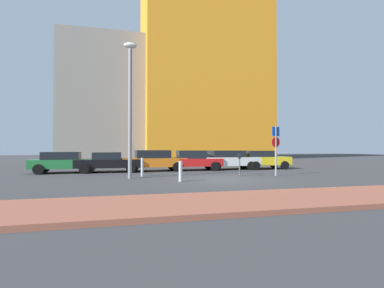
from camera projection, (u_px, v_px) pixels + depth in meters
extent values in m
plane|color=#38383A|center=(220.00, 180.00, 14.86)|extent=(120.00, 120.00, 0.00)
cube|color=#93513D|center=(290.00, 199.00, 8.76)|extent=(40.00, 3.09, 0.14)
cube|color=#237238|center=(66.00, 164.00, 18.81)|extent=(4.33, 1.83, 0.57)
cube|color=black|center=(62.00, 156.00, 18.74)|extent=(2.28, 1.65, 0.49)
cylinder|color=black|center=(91.00, 167.00, 20.03)|extent=(0.64, 0.23, 0.64)
cylinder|color=black|center=(89.00, 169.00, 18.35)|extent=(0.64, 0.23, 0.64)
cylinder|color=black|center=(45.00, 168.00, 19.26)|extent=(0.64, 0.23, 0.64)
cylinder|color=black|center=(38.00, 169.00, 17.57)|extent=(0.64, 0.23, 0.64)
cube|color=black|center=(109.00, 163.00, 19.43)|extent=(4.29, 1.93, 0.56)
cube|color=black|center=(107.00, 156.00, 19.42)|extent=(1.86, 1.73, 0.46)
cylinder|color=black|center=(130.00, 166.00, 20.66)|extent=(0.64, 0.23, 0.64)
cylinder|color=black|center=(131.00, 168.00, 18.86)|extent=(0.64, 0.23, 0.64)
cylinder|color=black|center=(88.00, 167.00, 20.00)|extent=(0.64, 0.23, 0.64)
cylinder|color=black|center=(84.00, 169.00, 18.20)|extent=(0.64, 0.23, 0.64)
cube|color=orange|center=(154.00, 162.00, 20.28)|extent=(4.53, 1.90, 0.61)
cube|color=black|center=(153.00, 154.00, 20.26)|extent=(2.43, 1.65, 0.55)
cylinder|color=black|center=(172.00, 166.00, 21.52)|extent=(0.65, 0.25, 0.64)
cylinder|color=black|center=(178.00, 167.00, 19.94)|extent=(0.65, 0.25, 0.64)
cylinder|color=black|center=(131.00, 166.00, 20.61)|extent=(0.65, 0.25, 0.64)
cylinder|color=black|center=(133.00, 168.00, 19.03)|extent=(0.65, 0.25, 0.64)
cube|color=red|center=(194.00, 162.00, 21.06)|extent=(4.09, 1.92, 0.55)
cube|color=black|center=(191.00, 154.00, 21.04)|extent=(2.08, 1.69, 0.58)
cylinder|color=black|center=(209.00, 165.00, 22.18)|extent=(0.65, 0.25, 0.64)
cylinder|color=black|center=(215.00, 166.00, 20.49)|extent=(0.65, 0.25, 0.64)
cylinder|color=black|center=(174.00, 165.00, 21.64)|extent=(0.65, 0.25, 0.64)
cylinder|color=black|center=(177.00, 167.00, 19.94)|extent=(0.65, 0.25, 0.64)
cube|color=white|center=(231.00, 161.00, 21.91)|extent=(4.61, 1.95, 0.63)
cube|color=black|center=(226.00, 154.00, 21.80)|extent=(2.52, 1.75, 0.50)
cylinder|color=black|center=(245.00, 164.00, 23.21)|extent=(0.64, 0.23, 0.64)
cylinder|color=black|center=(256.00, 166.00, 21.43)|extent=(0.64, 0.23, 0.64)
cylinder|color=black|center=(208.00, 165.00, 22.38)|extent=(0.64, 0.23, 0.64)
cylinder|color=black|center=(216.00, 166.00, 20.60)|extent=(0.64, 0.23, 0.64)
cube|color=gold|center=(263.00, 161.00, 22.53)|extent=(4.12, 1.98, 0.63)
cube|color=black|center=(259.00, 154.00, 22.47)|extent=(2.21, 1.73, 0.47)
cylinder|color=black|center=(274.00, 164.00, 23.64)|extent=(0.65, 0.26, 0.64)
cylinder|color=black|center=(285.00, 165.00, 21.92)|extent=(0.65, 0.26, 0.64)
cylinder|color=black|center=(242.00, 164.00, 23.12)|extent=(0.65, 0.26, 0.64)
cylinder|color=black|center=(251.00, 166.00, 21.40)|extent=(0.65, 0.26, 0.64)
cylinder|color=gray|center=(276.00, 151.00, 16.89)|extent=(0.10, 0.10, 2.91)
cube|color=#1447B7|center=(276.00, 131.00, 16.91)|extent=(0.55, 0.16, 0.55)
cylinder|color=red|center=(276.00, 142.00, 16.90)|extent=(0.59, 0.16, 0.60)
cylinder|color=#4C4C51|center=(240.00, 167.00, 16.79)|extent=(0.08, 0.08, 1.03)
cube|color=black|center=(239.00, 156.00, 16.80)|extent=(0.18, 0.14, 0.28)
cylinder|color=gray|center=(130.00, 113.00, 15.43)|extent=(0.20, 0.20, 7.00)
ellipsoid|color=silver|center=(130.00, 45.00, 15.48)|extent=(0.70, 0.36, 0.30)
cylinder|color=#B7B7BC|center=(181.00, 171.00, 13.93)|extent=(0.18, 0.18, 1.00)
cylinder|color=#B7B7BC|center=(142.00, 167.00, 16.52)|extent=(0.15, 0.15, 1.06)
cube|color=orange|center=(203.00, 73.00, 47.00)|extent=(19.36, 12.58, 27.87)
cube|color=gray|center=(106.00, 100.00, 44.20)|extent=(12.79, 10.00, 18.06)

